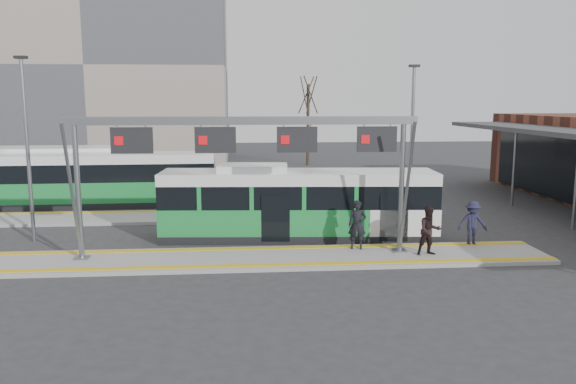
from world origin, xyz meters
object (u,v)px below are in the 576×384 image
Objects in this scene: hero_bus at (298,205)px; passenger_a at (357,225)px; passenger_c at (472,223)px; passenger_b at (430,231)px; gantry at (247,145)px.

passenger_a is (2.10, -2.55, -0.36)m from hero_bus.
passenger_a is 1.08× the size of passenger_c.
passenger_b is at bearing -11.48° from passenger_a.
passenger_b is (4.64, -3.65, -0.39)m from hero_bus.
gantry reaches higher than passenger_b.
passenger_b is at bearing -140.74° from passenger_c.
gantry is 9.66m from passenger_c.
passenger_b reaches higher than passenger_c.
passenger_c is (9.06, 0.85, -3.25)m from gantry.
gantry is 1.09× the size of hero_bus.
gantry reaches higher than hero_bus.
hero_bus is at bearing 169.53° from passenger_c.
gantry is 6.74× the size of passenger_a.
hero_bus is 5.92m from passenger_b.
passenger_b is 2.63m from passenger_c.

